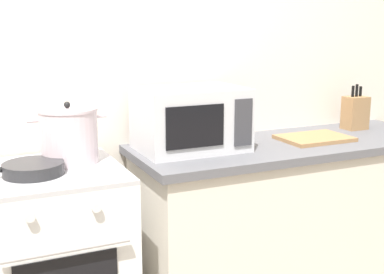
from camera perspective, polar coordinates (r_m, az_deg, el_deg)
The scene contains 9 objects.
back_wall at distance 2.67m, azimuth -3.51°, elevation 6.78°, with size 4.40×0.10×2.50m, color silver.
lower_cabinet_right at distance 2.84m, azimuth 10.90°, elevation -9.95°, with size 1.64×0.56×0.88m, color beige.
countertop_right at distance 2.70m, azimuth 11.29°, elevation -0.88°, with size 1.70×0.60×0.04m, color #59595E.
stove at distance 2.37m, azimuth -15.09°, elevation -14.31°, with size 0.60×0.64×0.92m.
stock_pot at distance 2.28m, azimuth -13.62°, elevation 0.18°, with size 0.34×0.26×0.27m.
frying_pan at distance 2.15m, azimuth -17.49°, elevation -3.40°, with size 0.44×0.24×0.05m.
microwave at distance 2.44m, azimuth -0.16°, elevation 2.02°, with size 0.50×0.37×0.30m.
cutting_board at distance 2.75m, azimuth 13.52°, elevation -0.12°, with size 0.36×0.26×0.02m, color #997047.
knife_block at distance 3.09m, azimuth 17.78°, elevation 2.63°, with size 0.13×0.10×0.26m.
Camera 1 is at (-0.66, -1.51, 1.50)m, focal length 47.71 mm.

